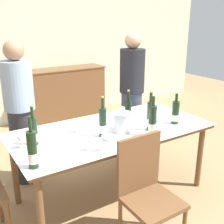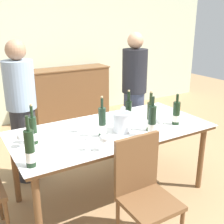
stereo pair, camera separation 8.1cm
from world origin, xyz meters
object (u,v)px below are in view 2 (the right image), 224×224
at_px(dining_table, 112,135).
at_px(wine_glass_2, 79,122).
at_px(sideboard_cabinet, 71,93).
at_px(ice_bucket, 122,122).
at_px(wine_glass_0, 21,137).
at_px(wine_bottle_4, 152,122).
at_px(person_host, 22,113).
at_px(wine_glass_3, 123,110).
at_px(wine_bottle_0, 150,117).
at_px(chair_near_front, 143,187).
at_px(wine_bottle_3, 176,114).
at_px(wine_bottle_6, 128,113).
at_px(wine_glass_4, 103,139).
at_px(wine_bottle_1, 33,131).
at_px(wine_bottle_5, 30,150).
at_px(wine_bottle_2, 102,123).
at_px(wine_glass_1, 89,141).
at_px(wine_glass_5, 159,122).
at_px(person_guest_left, 134,96).

distance_m(dining_table, wine_glass_2, 0.37).
xyz_separation_m(sideboard_cabinet, ice_bucket, (-0.55, -2.65, 0.39)).
bearing_deg(wine_glass_0, dining_table, -2.55).
height_order(wine_bottle_4, person_host, person_host).
bearing_deg(wine_glass_3, dining_table, -141.54).
xyz_separation_m(wine_bottle_0, chair_near_front, (-0.42, -0.48, -0.38)).
xyz_separation_m(dining_table, person_host, (-0.69, 0.80, 0.12)).
xyz_separation_m(wine_bottle_3, chair_near_front, (-0.77, -0.48, -0.35)).
height_order(wine_bottle_6, wine_glass_4, wine_bottle_6).
relative_size(wine_bottle_1, wine_bottle_5, 0.91).
bearing_deg(wine_bottle_2, wine_glass_1, -140.34).
bearing_deg(wine_glass_0, wine_bottle_5, -93.21).
bearing_deg(wine_glass_5, wine_glass_1, -177.96).
distance_m(dining_table, wine_glass_0, 0.91).
bearing_deg(ice_bucket, wine_bottle_3, -11.73).
distance_m(wine_glass_2, wine_glass_3, 0.61).
height_order(wine_bottle_1, wine_glass_2, wine_bottle_1).
bearing_deg(wine_bottle_2, wine_glass_2, 124.24).
xyz_separation_m(wine_glass_1, person_guest_left, (1.20, 1.04, -0.02)).
height_order(dining_table, chair_near_front, chair_near_front).
bearing_deg(wine_bottle_3, person_guest_left, 81.89).
height_order(wine_bottle_0, wine_bottle_6, wine_bottle_0).
relative_size(wine_bottle_0, person_host, 0.25).
bearing_deg(wine_bottle_1, wine_glass_5, -16.84).
distance_m(dining_table, wine_bottle_1, 0.80).
relative_size(wine_bottle_4, person_guest_left, 0.23).
relative_size(wine_glass_2, wine_glass_3, 1.10).
bearing_deg(wine_bottle_3, dining_table, 160.27).
height_order(dining_table, wine_bottle_4, wine_bottle_4).
distance_m(wine_glass_1, wine_glass_2, 0.42).
bearing_deg(wine_bottle_0, wine_glass_1, -173.21).
bearing_deg(wine_bottle_4, wine_glass_0, 160.80).
xyz_separation_m(wine_bottle_3, wine_glass_3, (-0.37, 0.45, -0.03)).
xyz_separation_m(sideboard_cabinet, wine_glass_1, (-1.02, -2.86, 0.37)).
bearing_deg(wine_bottle_6, chair_near_front, -114.68).
bearing_deg(wine_bottle_0, sideboard_cabinet, 83.78).
relative_size(dining_table, wine_bottle_2, 5.11).
relative_size(wine_bottle_4, wine_glass_0, 2.84).
distance_m(wine_bottle_3, wine_bottle_6, 0.50).
bearing_deg(person_host, wine_glass_1, -76.04).
relative_size(wine_glass_0, wine_glass_1, 1.08).
xyz_separation_m(ice_bucket, wine_bottle_3, (0.59, -0.12, 0.01)).
distance_m(wine_bottle_3, wine_glass_3, 0.58).
bearing_deg(wine_bottle_6, wine_glass_0, 178.62).
height_order(wine_bottle_1, wine_glass_3, wine_bottle_1).
bearing_deg(chair_near_front, sideboard_cabinet, 77.39).
xyz_separation_m(wine_bottle_1, wine_glass_2, (0.46, 0.03, -0.02)).
height_order(dining_table, wine_bottle_6, wine_bottle_6).
relative_size(ice_bucket, wine_glass_2, 1.34).
height_order(chair_near_front, person_host, person_host).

